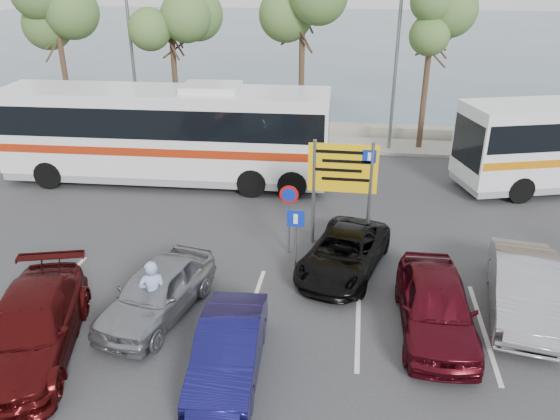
# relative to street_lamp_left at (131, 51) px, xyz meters

# --- Properties ---
(ground) EXTENTS (120.00, 120.00, 0.00)m
(ground) POSITION_rel_street_lamp_left_xyz_m (10.00, -13.52, -4.60)
(ground) COLOR #333335
(ground) RESTS_ON ground
(kerb_strip) EXTENTS (44.00, 2.40, 0.15)m
(kerb_strip) POSITION_rel_street_lamp_left_xyz_m (10.00, 0.48, -4.52)
(kerb_strip) COLOR gray
(kerb_strip) RESTS_ON ground
(seawall) EXTENTS (48.00, 0.80, 0.60)m
(seawall) POSITION_rel_street_lamp_left_xyz_m (10.00, 2.48, -4.30)
(seawall) COLOR gray
(seawall) RESTS_ON ground
(sea) EXTENTS (140.00, 140.00, 0.00)m
(sea) POSITION_rel_street_lamp_left_xyz_m (10.00, 46.48, -4.59)
(sea) COLOR #3D5262
(sea) RESTS_ON ground
(tree_far_left) EXTENTS (3.20, 3.20, 7.60)m
(tree_far_left) POSITION_rel_street_lamp_left_xyz_m (-4.00, 0.48, 1.73)
(tree_far_left) COLOR #382619
(tree_far_left) RESTS_ON kerb_strip
(tree_left) EXTENTS (3.20, 3.20, 7.20)m
(tree_left) POSITION_rel_street_lamp_left_xyz_m (2.00, 0.48, 1.41)
(tree_left) COLOR #382619
(tree_left) RESTS_ON kerb_strip
(tree_mid) EXTENTS (3.20, 3.20, 8.00)m
(tree_mid) POSITION_rel_street_lamp_left_xyz_m (8.50, 0.48, 2.06)
(tree_mid) COLOR #382619
(tree_mid) RESTS_ON kerb_strip
(tree_right) EXTENTS (3.20, 3.20, 7.40)m
(tree_right) POSITION_rel_street_lamp_left_xyz_m (14.50, 0.48, 1.57)
(tree_right) COLOR #382619
(tree_right) RESTS_ON kerb_strip
(street_lamp_left) EXTENTS (0.45, 1.15, 8.01)m
(street_lamp_left) POSITION_rel_street_lamp_left_xyz_m (0.00, 0.00, 0.00)
(street_lamp_left) COLOR slate
(street_lamp_left) RESTS_ON kerb_strip
(street_lamp_right) EXTENTS (0.45, 1.15, 8.01)m
(street_lamp_right) POSITION_rel_street_lamp_left_xyz_m (13.00, 0.00, 0.00)
(street_lamp_right) COLOR slate
(street_lamp_right) RESTS_ON kerb_strip
(direction_sign) EXTENTS (2.20, 0.12, 3.60)m
(direction_sign) POSITION_rel_street_lamp_left_xyz_m (11.00, -10.32, -2.17)
(direction_sign) COLOR slate
(direction_sign) RESTS_ON ground
(sign_no_stop) EXTENTS (0.60, 0.08, 2.35)m
(sign_no_stop) POSITION_rel_street_lamp_left_xyz_m (9.40, -11.13, -3.02)
(sign_no_stop) COLOR slate
(sign_no_stop) RESTS_ON ground
(sign_parking) EXTENTS (0.50, 0.07, 2.25)m
(sign_parking) POSITION_rel_street_lamp_left_xyz_m (9.80, -12.73, -3.13)
(sign_parking) COLOR slate
(sign_parking) RESTS_ON ground
(lane_markings) EXTENTS (12.02, 4.20, 0.01)m
(lane_markings) POSITION_rel_street_lamp_left_xyz_m (8.86, -14.52, -4.60)
(lane_markings) COLOR silver
(lane_markings) RESTS_ON ground
(coach_bus_left) EXTENTS (13.62, 3.41, 4.21)m
(coach_bus_left) POSITION_rel_street_lamp_left_xyz_m (3.50, -5.53, -2.64)
(coach_bus_left) COLOR white
(coach_bus_left) RESTS_ON ground
(car_silver_a) EXTENTS (2.53, 4.47, 1.44)m
(car_silver_a) POSITION_rel_street_lamp_left_xyz_m (6.40, -15.00, -3.88)
(car_silver_a) COLOR gray
(car_silver_a) RESTS_ON ground
(car_blue) EXTENTS (1.65, 4.07, 1.31)m
(car_blue) POSITION_rel_street_lamp_left_xyz_m (8.80, -17.02, -3.94)
(car_blue) COLOR #0F0E45
(car_blue) RESTS_ON ground
(car_maroon) EXTENTS (3.38, 5.48, 1.48)m
(car_maroon) POSITION_rel_street_lamp_left_xyz_m (4.00, -17.02, -3.86)
(car_maroon) COLOR #430B0B
(car_maroon) RESTS_ON ground
(car_red) EXTENTS (1.88, 4.51, 1.52)m
(car_red) POSITION_rel_street_lamp_left_xyz_m (13.60, -14.68, -3.84)
(car_red) COLOR #480A13
(car_red) RESTS_ON ground
(suv_black) EXTENTS (3.08, 4.77, 1.22)m
(suv_black) POSITION_rel_street_lamp_left_xyz_m (11.20, -12.02, -3.99)
(suv_black) COLOR black
(suv_black) RESTS_ON ground
(car_silver_b) EXTENTS (2.29, 4.74, 1.50)m
(car_silver_b) POSITION_rel_street_lamp_left_xyz_m (16.00, -13.53, -3.85)
(car_silver_b) COLOR gray
(car_silver_b) RESTS_ON ground
(pedestrian_near) EXTENTS (0.82, 0.68, 1.91)m
(pedestrian_near) POSITION_rel_street_lamp_left_xyz_m (6.51, -15.52, -3.64)
(pedestrian_near) COLOR #8CA2CB
(pedestrian_near) RESTS_ON ground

